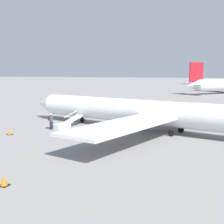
% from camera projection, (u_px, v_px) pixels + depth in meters
% --- Properties ---
extents(ground_plane, '(600.00, 600.00, 0.00)m').
position_uv_depth(ground_plane, '(150.00, 131.00, 31.90)').
color(ground_plane, gray).
extents(airplane_main, '(33.66, 26.39, 6.55)m').
position_uv_depth(airplane_main, '(159.00, 113.00, 31.09)').
color(airplane_main, silver).
rests_on(airplane_main, ground).
extents(boarding_stairs, '(2.10, 4.14, 1.65)m').
position_uv_depth(boarding_stairs, '(64.00, 124.00, 33.77)').
color(boarding_stairs, silver).
rests_on(boarding_stairs, ground).
extents(passenger, '(0.42, 0.56, 1.74)m').
position_uv_depth(passenger, '(51.00, 120.00, 32.67)').
color(passenger, '#23232D').
rests_on(passenger, ground).
extents(traffic_cone_near_stairs, '(0.53, 0.53, 0.58)m').
position_uv_depth(traffic_cone_near_stairs, '(10.00, 132.00, 30.13)').
color(traffic_cone_near_stairs, black).
rests_on(traffic_cone_near_stairs, ground).
extents(traffic_cone_near_cart, '(0.51, 0.51, 0.56)m').
position_uv_depth(traffic_cone_near_cart, '(4.00, 181.00, 16.56)').
color(traffic_cone_near_cart, black).
rests_on(traffic_cone_near_cart, ground).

